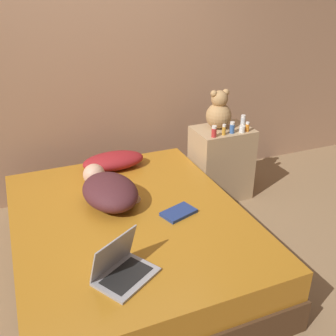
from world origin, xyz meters
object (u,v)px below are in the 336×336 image
Objects in this scene: bottle_blue at (232,128)px; book at (179,212)px; bottle_red at (214,132)px; teddy_bear at (219,112)px; pillow at (113,161)px; laptop at (122,268)px; bottle_white at (242,129)px; bottle_clear at (243,120)px; bottle_orange at (247,127)px; person_lying at (108,189)px; bottle_amber at (224,130)px.

bottle_blue is 1.09m from book.
teddy_bear is at bearing 52.39° from bottle_red.
laptop reaches higher than pillow.
bottle_clear reaches higher than bottle_white.
bottle_blue is at bearing 168.91° from bottle_white.
bottle_red is 1.16× the size of bottle_orange.
bottle_clear is at bearing 55.76° from bottle_white.
bottle_orange reaches higher than bottle_white.
person_lying is at bearing -108.92° from pillow.
bottle_clear is at bearing 35.48° from bottle_blue.
laptop is at bearing -138.48° from bottle_amber.
bottle_blue is (0.05, -0.16, -0.10)m from teddy_bear.
book is (-0.76, -0.84, -0.38)m from teddy_bear.
teddy_bear is at bearing 106.99° from bottle_blue.
bottle_white is (0.14, -0.18, -0.12)m from teddy_bear.
pillow is at bearing 45.16° from laptop.
bottle_red is at bearing 9.57° from person_lying.
bottle_white is at bearing -175.39° from bottle_orange.
bottle_orange is at bearing 5.32° from laptop.
bottle_clear is 0.94× the size of bottle_red.
teddy_bear is 0.28m from bottle_clear.
bottle_white is at bearing 0.70° from bottle_red.
bottle_white is at bearing -10.64° from pillow.
laptop is 1.13× the size of teddy_bear.
bottle_white is (1.12, -0.21, 0.20)m from pillow.
laptop is 4.25× the size of bottle_clear.
person_lying is 8.13× the size of bottle_orange.
bottle_clear is at bearing -3.82° from teddy_bear.
bottle_white reaches higher than laptop.
laptop is 0.70m from book.
teddy_bear is 3.53× the size of bottle_red.
laptop is 1.77m from bottle_blue.
bottle_blue reaches higher than bottle_white.
teddy_bear reaches higher than book.
person_lying is 1.26m from bottle_blue.
bottle_red is (1.02, 0.30, 0.19)m from person_lying.
laptop reaches higher than person_lying.
bottle_red is 0.97× the size of bottle_blue.
person_lying reaches higher than book.
bottle_blue is at bearing -10.60° from pillow.
pillow is 1.16m from bottle_white.
pillow is at bearing 178.19° from teddy_bear.
bottle_amber is at bearing 10.18° from laptop.
bottle_red is (-0.28, -0.00, 0.02)m from bottle_white.
bottle_amber reaches higher than book.
bottle_orange is at bearing -0.33° from bottle_amber.
bottle_amber is (0.10, 0.01, -0.00)m from bottle_red.
person_lying is 1.98× the size of teddy_bear.
person_lying is 7.01× the size of bottle_red.
teddy_bear is at bearing 176.18° from bottle_clear.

